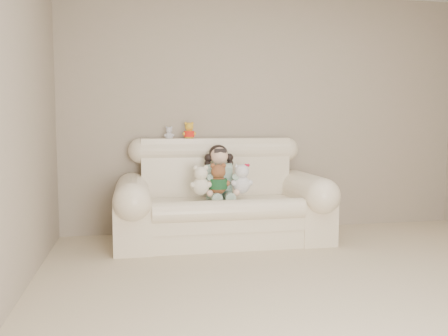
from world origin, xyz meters
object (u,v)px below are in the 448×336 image
(seated_child, at_px, (219,171))
(white_cat, at_px, (242,175))
(sofa, at_px, (222,191))
(cream_teddy, at_px, (201,177))
(brown_teddy, at_px, (218,176))

(seated_child, height_order, white_cat, seated_child)
(sofa, distance_m, white_cat, 0.26)
(white_cat, distance_m, cream_teddy, 0.41)
(white_cat, bearing_deg, sofa, 158.55)
(seated_child, bearing_deg, white_cat, -36.53)
(white_cat, height_order, cream_teddy, white_cat)
(sofa, bearing_deg, cream_teddy, -150.38)
(brown_teddy, relative_size, white_cat, 1.02)
(brown_teddy, distance_m, cream_teddy, 0.18)
(seated_child, height_order, brown_teddy, seated_child)
(seated_child, xyz_separation_m, cream_teddy, (-0.22, -0.21, -0.03))
(cream_teddy, bearing_deg, white_cat, 0.52)
(sofa, height_order, seated_child, sofa)
(white_cat, bearing_deg, seated_child, 145.33)
(sofa, distance_m, cream_teddy, 0.31)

